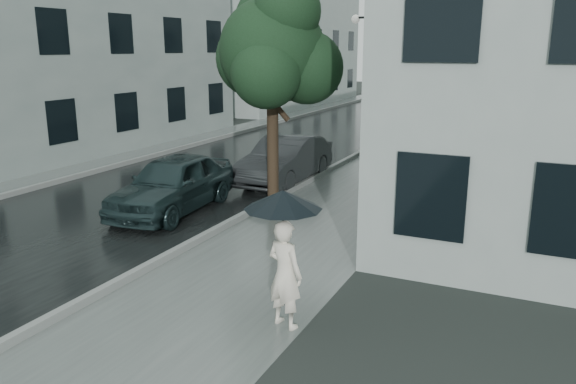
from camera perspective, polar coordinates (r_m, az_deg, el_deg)
The scene contains 15 objects.
ground at distance 10.26m, azimuth -6.60°, elevation -9.08°, with size 120.00×120.00×0.00m, color black.
sidewalk at distance 20.94m, azimuth 11.34°, elevation 2.95°, with size 3.50×60.00×0.01m, color slate.
kerb_near at distance 21.41m, azimuth 6.60°, elevation 3.58°, with size 0.15×60.00×0.15m, color slate.
asphalt_road at distance 22.74m, azimuth -1.81°, elevation 4.12°, with size 6.85×60.00×0.00m, color black.
kerb_far at distance 24.48m, azimuth -9.18°, elevation 4.86°, with size 0.15×60.00×0.15m, color slate.
sidewalk_far at distance 25.02m, azimuth -10.94°, elevation 4.82°, with size 1.70×60.00×0.01m, color #4C5451.
building_near at distance 27.49m, azimuth 26.73°, elevation 13.85°, with size 7.02×36.00×9.00m.
building_far_a at distance 24.65m, azimuth -25.56°, elevation 14.66°, with size 7.02×20.00×9.50m.
building_far_b at distance 42.36m, azimuth -1.44°, elevation 14.35°, with size 7.02×18.00×8.00m.
pedestrian at distance 8.37m, azimuth -0.31°, elevation -8.34°, with size 0.60×0.40×1.66m, color silver.
umbrella at distance 8.04m, azimuth -0.51°, elevation -0.79°, with size 1.29×1.29×1.22m.
street_tree at distance 14.54m, azimuth -1.43°, elevation 14.29°, with size 3.47×3.15×5.74m.
lamp_post at distance 21.98m, azimuth 7.59°, elevation 11.56°, with size 0.82×0.46×5.28m.
car_near at distance 14.55m, azimuth -11.62°, elevation 0.85°, with size 1.71×4.26×1.45m, color #192A2B.
car_far at distance 17.42m, azimuth -0.23°, elevation 3.32°, with size 1.50×4.30×1.42m, color #232628.
Camera 1 is at (4.99, -7.98, 4.08)m, focal length 35.00 mm.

